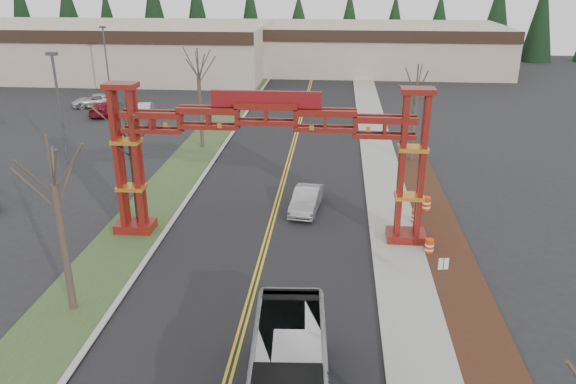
# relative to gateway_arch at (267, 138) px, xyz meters

# --- Properties ---
(road) EXTENTS (12.00, 110.00, 0.02)m
(road) POSITION_rel_gateway_arch_xyz_m (-0.00, 7.00, -5.97)
(road) COLOR black
(road) RESTS_ON ground
(lane_line_left) EXTENTS (0.12, 100.00, 0.01)m
(lane_line_left) POSITION_rel_gateway_arch_xyz_m (-0.12, 7.00, -5.96)
(lane_line_left) COLOR gold
(lane_line_left) RESTS_ON road
(lane_line_right) EXTENTS (0.12, 100.00, 0.01)m
(lane_line_right) POSITION_rel_gateway_arch_xyz_m (0.12, 7.00, -5.96)
(lane_line_right) COLOR gold
(lane_line_right) RESTS_ON road
(curb_right) EXTENTS (0.30, 110.00, 0.15)m
(curb_right) POSITION_rel_gateway_arch_xyz_m (6.15, 7.00, -5.91)
(curb_right) COLOR #9FA09A
(curb_right) RESTS_ON ground
(sidewalk_right) EXTENTS (2.60, 110.00, 0.14)m
(sidewalk_right) POSITION_rel_gateway_arch_xyz_m (7.60, 7.00, -5.91)
(sidewalk_right) COLOR gray
(sidewalk_right) RESTS_ON ground
(landscape_strip) EXTENTS (2.60, 50.00, 0.12)m
(landscape_strip) POSITION_rel_gateway_arch_xyz_m (10.20, -8.00, -5.92)
(landscape_strip) COLOR #311B10
(landscape_strip) RESTS_ON ground
(grass_median) EXTENTS (4.00, 110.00, 0.08)m
(grass_median) POSITION_rel_gateway_arch_xyz_m (-8.00, 7.00, -5.94)
(grass_median) COLOR #324824
(grass_median) RESTS_ON ground
(curb_left) EXTENTS (0.30, 110.00, 0.15)m
(curb_left) POSITION_rel_gateway_arch_xyz_m (-6.15, 7.00, -5.91)
(curb_left) COLOR #9FA09A
(curb_left) RESTS_ON ground
(gateway_arch) EXTENTS (18.20, 1.60, 8.90)m
(gateway_arch) POSITION_rel_gateway_arch_xyz_m (0.00, 0.00, 0.00)
(gateway_arch) COLOR #5E120C
(gateway_arch) RESTS_ON ground
(retail_building_west) EXTENTS (46.00, 22.30, 7.50)m
(retail_building_west) POSITION_rel_gateway_arch_xyz_m (-30.00, 53.96, -2.22)
(retail_building_west) COLOR tan
(retail_building_west) RESTS_ON ground
(retail_building_east) EXTENTS (38.00, 20.30, 7.00)m
(retail_building_east) POSITION_rel_gateway_arch_xyz_m (10.00, 61.95, -2.47)
(retail_building_east) COLOR tan
(retail_building_east) RESTS_ON ground
(conifer_treeline) EXTENTS (116.10, 5.60, 13.00)m
(conifer_treeline) POSITION_rel_gateway_arch_xyz_m (0.25, 74.00, 0.50)
(conifer_treeline) COLOR black
(conifer_treeline) RESTS_ON ground
(silver_sedan) EXTENTS (2.12, 4.71, 1.50)m
(silver_sedan) POSITION_rel_gateway_arch_xyz_m (2.03, 4.00, -5.23)
(silver_sedan) COLOR #A5A8AD
(silver_sedan) RESTS_ON ground
(parked_car_mid_a) EXTENTS (2.43, 5.15, 1.45)m
(parked_car_mid_a) POSITION_rel_gateway_arch_xyz_m (-21.53, 28.43, -5.26)
(parked_car_mid_a) COLOR maroon
(parked_car_mid_a) RESTS_ON ground
(parked_car_far_a) EXTENTS (2.09, 4.11, 1.29)m
(parked_car_far_a) POSITION_rel_gateway_arch_xyz_m (-17.17, 29.54, -5.34)
(parked_car_far_a) COLOR #B6BABF
(parked_car_far_a) RESTS_ON ground
(parked_car_far_b) EXTENTS (5.67, 4.21, 1.43)m
(parked_car_far_b) POSITION_rel_gateway_arch_xyz_m (-24.09, 32.30, -5.27)
(parked_car_far_b) COLOR silver
(parked_car_far_b) RESTS_ON ground
(bare_tree_median_near) EXTENTS (3.30, 3.30, 8.32)m
(bare_tree_median_near) POSITION_rel_gateway_arch_xyz_m (-8.00, -8.46, 0.12)
(bare_tree_median_near) COLOR #382D26
(bare_tree_median_near) RESTS_ON ground
(bare_tree_median_mid) EXTENTS (3.48, 3.48, 7.95)m
(bare_tree_median_mid) POSITION_rel_gateway_arch_xyz_m (-8.00, 0.66, -0.36)
(bare_tree_median_mid) COLOR #382D26
(bare_tree_median_mid) RESTS_ON ground
(bare_tree_median_far) EXTENTS (3.22, 3.22, 8.64)m
(bare_tree_median_far) POSITION_rel_gateway_arch_xyz_m (-8.00, 17.42, 0.48)
(bare_tree_median_far) COLOR #382D26
(bare_tree_median_far) RESTS_ON ground
(bare_tree_right_far) EXTENTS (3.26, 3.26, 7.91)m
(bare_tree_right_far) POSITION_rel_gateway_arch_xyz_m (10.00, 15.10, -0.26)
(bare_tree_right_far) COLOR #382D26
(bare_tree_right_far) RESTS_ON ground
(light_pole_near) EXTENTS (0.79, 0.40, 9.13)m
(light_pole_near) POSITION_rel_gateway_arch_xyz_m (-16.97, 10.22, -0.70)
(light_pole_near) COLOR #3F3F44
(light_pole_near) RESTS_ON ground
(light_pole_far) EXTENTS (0.75, 0.37, 8.61)m
(light_pole_far) POSITION_rel_gateway_arch_xyz_m (-24.20, 37.13, -1.00)
(light_pole_far) COLOR #3F3F44
(light_pole_far) RESTS_ON ground
(street_sign) EXTENTS (0.48, 0.11, 2.12)m
(street_sign) POSITION_rel_gateway_arch_xyz_m (9.00, -5.98, -4.46)
(street_sign) COLOR #3F3F44
(street_sign) RESTS_ON ground
(barrel_south) EXTENTS (0.49, 0.49, 0.90)m
(barrel_south) POSITION_rel_gateway_arch_xyz_m (9.12, -1.49, -5.53)
(barrel_south) COLOR #CD3B0B
(barrel_south) RESTS_ON ground
(barrel_mid) EXTENTS (0.50, 0.50, 0.92)m
(barrel_mid) POSITION_rel_gateway_arch_xyz_m (8.83, 2.55, -5.52)
(barrel_mid) COLOR #CD3B0B
(barrel_mid) RESTS_ON ground
(barrel_north) EXTENTS (0.55, 0.55, 1.03)m
(barrel_north) POSITION_rel_gateway_arch_xyz_m (9.77, 4.48, -5.47)
(barrel_north) COLOR #CD3B0B
(barrel_north) RESTS_ON ground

